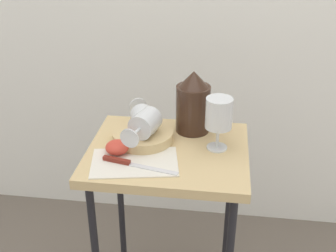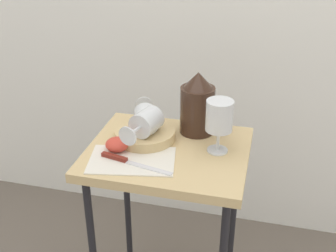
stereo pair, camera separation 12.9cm
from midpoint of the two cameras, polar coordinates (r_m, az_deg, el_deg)
curtain_drape at (r=1.80m, az=0.61°, el=15.72°), size 2.40×0.03×2.06m
table at (r=1.38m, az=-2.70°, el=-6.31°), size 0.49×0.41×0.72m
linen_napkin at (r=1.27m, az=-7.38°, el=-4.88°), size 0.28×0.21×0.00m
basket_tray at (r=1.37m, az=-6.05°, el=-1.38°), size 0.19×0.19×0.03m
pitcher at (r=1.40m, az=0.75°, el=2.45°), size 0.16×0.11×0.21m
wine_glass_upright at (r=1.28m, az=3.91°, el=1.29°), size 0.08×0.08×0.17m
wine_glass_tipped_near at (r=1.32m, az=-5.91°, el=0.24°), size 0.11×0.16×0.08m
wine_glass_tipped_far at (r=1.36m, az=-6.00°, el=0.83°), size 0.12×0.16×0.08m
apple_half_left at (r=1.31m, az=-9.58°, el=-2.88°), size 0.07×0.07×0.04m
knife at (r=1.26m, az=-8.21°, el=-4.97°), size 0.23×0.06×0.01m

